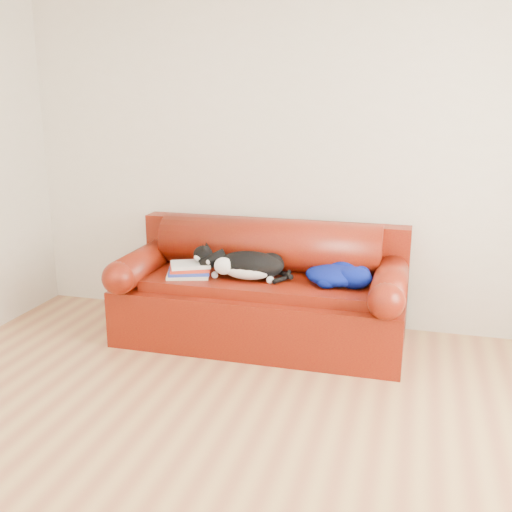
% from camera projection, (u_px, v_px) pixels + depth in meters
% --- Properties ---
extents(ground, '(4.50, 4.50, 0.00)m').
position_uv_depth(ground, '(217.00, 452.00, 3.11)').
color(ground, '#955B3B').
rests_on(ground, ground).
extents(room_shell, '(4.52, 4.02, 2.61)m').
position_uv_depth(room_shell, '(238.00, 124.00, 2.66)').
color(room_shell, beige).
rests_on(room_shell, ground).
extents(sofa_base, '(2.10, 0.90, 0.50)m').
position_uv_depth(sofa_base, '(261.00, 310.00, 4.48)').
color(sofa_base, '#440206').
rests_on(sofa_base, ground).
extents(sofa_back, '(2.10, 1.01, 0.88)m').
position_uv_depth(sofa_back, '(269.00, 262.00, 4.63)').
color(sofa_back, '#440206').
rests_on(sofa_back, ground).
extents(book_stack, '(0.36, 0.32, 0.10)m').
position_uv_depth(book_stack, '(189.00, 270.00, 4.41)').
color(book_stack, beige).
rests_on(book_stack, sofa_base).
extents(cat, '(0.72, 0.40, 0.25)m').
position_uv_depth(cat, '(249.00, 266.00, 4.32)').
color(cat, black).
rests_on(cat, sofa_base).
extents(blanket, '(0.49, 0.40, 0.15)m').
position_uv_depth(blanket, '(337.00, 274.00, 4.23)').
color(blanket, '#020F4F').
rests_on(blanket, sofa_base).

